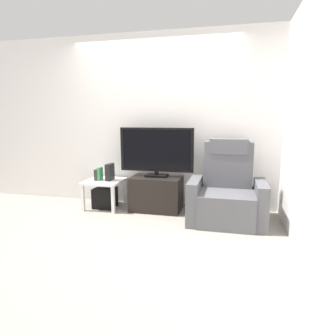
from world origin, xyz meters
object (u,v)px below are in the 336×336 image
tv_stand (156,193)px  book_middle (100,174)px  television (156,151)px  side_table (104,184)px  recliner_armchair (227,194)px  subwoofer_box (105,198)px  book_leftmost (97,175)px  game_console (110,172)px

tv_stand → book_middle: book_middle is taller
television → side_table: television is taller
recliner_armchair → subwoofer_box: size_ratio=3.56×
television → side_table: 0.96m
recliner_armchair → subwoofer_box: bearing=163.6°
subwoofer_box → book_leftmost: size_ratio=1.83×
television → book_leftmost: size_ratio=6.54×
recliner_armchair → side_table: (-1.83, 0.18, -0.01)m
book_middle → television: bearing=6.4°
book_middle → game_console: game_console is taller
subwoofer_box → book_middle: book_middle is taller
recliner_armchair → game_console: recliner_armchair is taller
subwoofer_box → game_console: size_ratio=1.20×
book_leftmost → book_middle: bearing=0.0°
book_leftmost → television: bearing=6.0°
tv_stand → game_console: (-0.71, -0.05, 0.30)m
television → side_table: (-0.80, -0.08, -0.52)m
side_table → subwoofer_box: 0.21m
recliner_armchair → subwoofer_box: recliner_armchair is taller
book_leftmost → recliner_armchair: bearing=-4.9°
tv_stand → game_console: game_console is taller
tv_stand → game_console: bearing=-176.3°
side_table → book_middle: 0.18m
subwoofer_box → book_leftmost: (-0.10, -0.02, 0.36)m
book_leftmost → game_console: bearing=9.0°
book_middle → tv_stand: bearing=5.1°
side_table → book_middle: size_ratio=2.72×
recliner_armchair → book_middle: recliner_armchair is taller
television → game_console: television is taller
television → tv_stand: bearing=-90.0°
side_table → book_middle: bearing=-160.0°
television → subwoofer_box: size_ratio=3.59×
television → book_leftmost: bearing=-174.0°
book_leftmost → tv_stand: bearing=4.8°
book_leftmost → game_console: 0.20m
game_console → book_leftmost: bearing=-171.0°
book_middle → recliner_armchair: bearing=-5.0°
tv_stand → television: (-0.00, 0.02, 0.63)m
side_table → subwoofer_box: side_table is taller
game_console → television: bearing=5.3°
tv_stand → book_middle: 0.90m
subwoofer_box → book_leftmost: 0.37m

